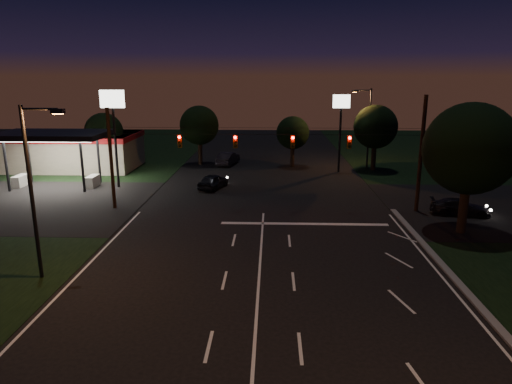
{
  "coord_description": "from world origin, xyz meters",
  "views": [
    {
      "loc": [
        0.63,
        -19.83,
        10.35
      ],
      "look_at": [
        -0.4,
        8.92,
        3.0
      ],
      "focal_mm": 32.0,
      "sensor_mm": 36.0,
      "label": 1
    }
  ],
  "objects_px": {
    "utility_pole_right": "(416,211)",
    "tree_right_near": "(469,150)",
    "car_oncoming_a": "(213,181)",
    "car_oncoming_b": "(228,158)",
    "car_cross": "(460,207)"
  },
  "relations": [
    {
      "from": "utility_pole_right",
      "to": "car_oncoming_b",
      "type": "relative_size",
      "value": 1.92
    },
    {
      "from": "car_oncoming_a",
      "to": "car_oncoming_b",
      "type": "xyz_separation_m",
      "value": [
        0.26,
        11.96,
        0.07
      ]
    },
    {
      "from": "utility_pole_right",
      "to": "car_oncoming_a",
      "type": "bearing_deg",
      "value": 157.87
    },
    {
      "from": "utility_pole_right",
      "to": "tree_right_near",
      "type": "distance_m",
      "value": 7.61
    },
    {
      "from": "utility_pole_right",
      "to": "car_oncoming_a",
      "type": "height_order",
      "value": "utility_pole_right"
    },
    {
      "from": "tree_right_near",
      "to": "car_oncoming_a",
      "type": "height_order",
      "value": "tree_right_near"
    },
    {
      "from": "utility_pole_right",
      "to": "tree_right_near",
      "type": "xyz_separation_m",
      "value": [
        1.53,
        -4.83,
        5.68
      ]
    },
    {
      "from": "utility_pole_right",
      "to": "car_cross",
      "type": "bearing_deg",
      "value": -16.95
    },
    {
      "from": "car_oncoming_a",
      "to": "car_oncoming_b",
      "type": "relative_size",
      "value": 0.88
    },
    {
      "from": "car_oncoming_b",
      "to": "car_cross",
      "type": "relative_size",
      "value": 1.08
    },
    {
      "from": "car_oncoming_a",
      "to": "car_cross",
      "type": "relative_size",
      "value": 0.95
    },
    {
      "from": "car_oncoming_b",
      "to": "car_cross",
      "type": "xyz_separation_m",
      "value": [
        19.67,
        -19.75,
        -0.14
      ]
    },
    {
      "from": "tree_right_near",
      "to": "utility_pole_right",
      "type": "bearing_deg",
      "value": 107.53
    },
    {
      "from": "car_oncoming_b",
      "to": "car_oncoming_a",
      "type": "bearing_deg",
      "value": 101.33
    },
    {
      "from": "utility_pole_right",
      "to": "tree_right_near",
      "type": "bearing_deg",
      "value": -72.47
    }
  ]
}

